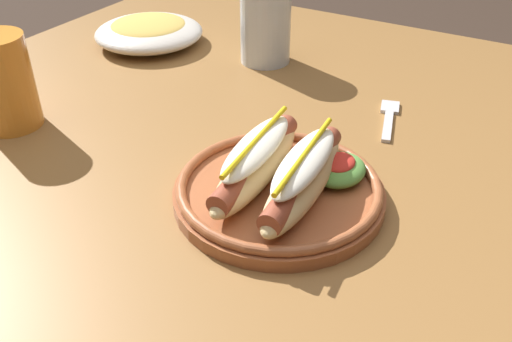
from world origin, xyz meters
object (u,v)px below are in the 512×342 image
extra_cup (3,82)px  hot_dog_plate (281,180)px  water_cup (266,22)px  side_bowl (149,31)px  fork (389,117)px

extra_cup → hot_dog_plate: bearing=-85.3°
water_cup → hot_dog_plate: bearing=-148.1°
extra_cup → side_bowl: (0.34, 0.03, -0.04)m
hot_dog_plate → extra_cup: (-0.03, 0.41, 0.04)m
hot_dog_plate → water_cup: size_ratio=1.76×
water_cup → side_bowl: bearing=99.6°
fork → extra_cup: extra_cup is taller
water_cup → extra_cup: bearing=152.6°
water_cup → extra_cup: (-0.38, 0.20, -0.00)m
hot_dog_plate → fork: bearing=-9.9°
side_bowl → fork: bearing=-96.6°
hot_dog_plate → fork: (0.25, -0.04, -0.02)m
hot_dog_plate → side_bowl: 0.54m
fork → side_bowl: size_ratio=0.60×
fork → hot_dog_plate: bearing=154.5°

